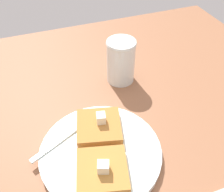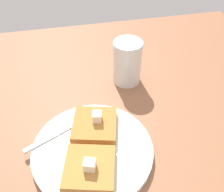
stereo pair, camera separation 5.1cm
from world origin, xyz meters
The scene contains 8 objects.
table_surface centered at (0.00, 0.00, 1.13)cm, with size 103.34×103.34×2.26cm, color #905B3D.
plate centered at (2.07, 2.39, 3.11)cm, with size 22.05×22.05×1.47cm.
toast_slice_left centered at (-2.41, 3.54, 4.63)cm, with size 8.29×8.29×1.81cm, color #B37836.
toast_slice_middle centered at (6.55, 1.23, 4.63)cm, with size 8.29×8.29×1.81cm, color #B47334.
butter_pat_primary centered at (-2.92, 3.48, 6.47)cm, with size 1.87×1.68×1.87cm, color #EFEACB.
butter_pat_secondary centered at (6.98, 0.61, 6.47)cm, with size 1.87×1.68×1.87cm, color #F1E8CA.
fork centered at (7.63, 6.40, 3.91)cm, with size 8.18×15.06×0.36cm.
syrup_jar centered at (21.23, -8.96, 7.26)cm, with size 6.85×6.85×10.63cm.
Camera 2 is at (-24.41, 4.45, 41.66)cm, focal length 40.00 mm.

